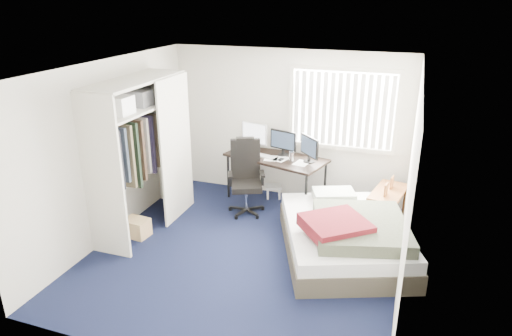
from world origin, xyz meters
The scene contains 10 objects.
ground centered at (0.00, 0.00, 0.00)m, with size 4.20×4.20×0.00m, color black.
room_shell centered at (0.00, 0.00, 1.51)m, with size 4.20×4.20×4.20m.
window_assembly centered at (0.90, 2.04, 1.60)m, with size 1.72×0.09×1.32m.
closet centered at (-1.67, 0.27, 1.35)m, with size 0.64×1.84×2.22m.
desk centered at (-0.08, 1.75, 0.83)m, with size 1.78×1.18×1.26m.
office_chair centered at (-0.43, 1.24, 0.46)m, with size 0.74×0.74×1.20m.
footstool centered at (-0.16, 1.85, 0.17)m, with size 0.33×0.30×0.23m.
nightstand centered at (1.75, 1.44, 0.51)m, with size 0.58×0.91×0.76m.
bed centered at (1.28, 0.44, 0.28)m, with size 2.16×2.45×0.67m.
pine_box centered at (-1.65, -0.07, 0.13)m, with size 0.35×0.26×0.26m, color tan.
Camera 1 is at (1.91, -5.04, 3.31)m, focal length 32.00 mm.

